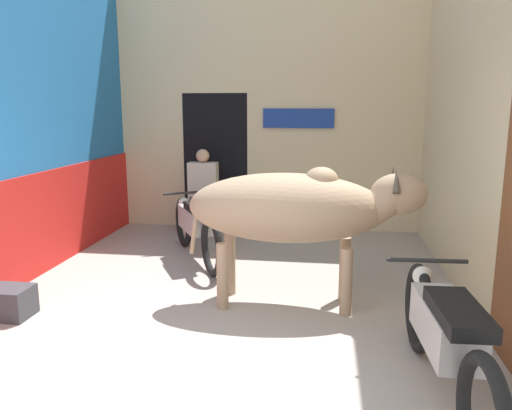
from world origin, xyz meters
name	(u,v)px	position (x,y,z in m)	size (l,w,h in m)	color
wall_left_shopfront	(21,96)	(-2.40, 2.48, 2.01)	(0.25, 4.97, 4.15)	#236BAD
wall_back_with_doorway	(253,115)	(-0.25, 5.20, 1.76)	(4.63, 0.93, 4.15)	beige
wall_right_with_door	(487,90)	(2.40, 2.44, 2.05)	(0.22, 4.97, 4.15)	beige
cow	(296,208)	(0.64, 1.94, 0.96)	(2.23, 0.70, 1.38)	tan
motorcycle_near	(445,336)	(1.69, 0.43, 0.46)	(0.58, 2.13, 0.80)	black
motorcycle_far	(196,225)	(-0.68, 3.22, 0.45)	(1.07, 1.77, 0.78)	black
shopkeeper_seated	(203,190)	(-0.91, 4.49, 0.67)	(0.43, 0.33, 1.27)	#282833
plastic_stool	(185,217)	(-1.17, 4.45, 0.25)	(0.30, 0.30, 0.47)	beige
crate	(7,302)	(-1.95, 1.27, 0.14)	(0.44, 0.32, 0.28)	#38383D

